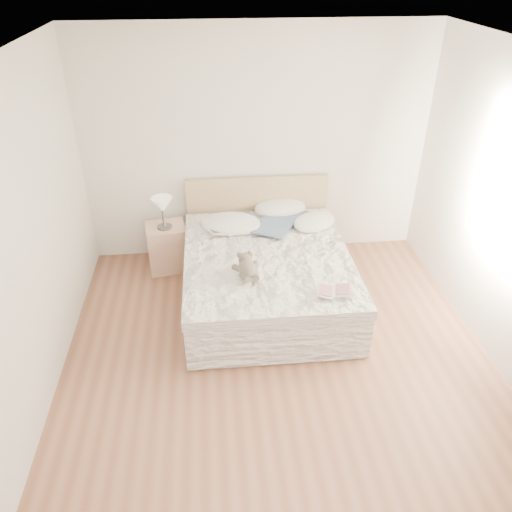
% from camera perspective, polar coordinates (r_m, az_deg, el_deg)
% --- Properties ---
extents(floor, '(4.00, 4.50, 0.00)m').
position_cam_1_polar(floor, '(4.69, 2.84, -13.22)').
color(floor, brown).
rests_on(floor, ground).
extents(ceiling, '(4.00, 4.50, 0.00)m').
position_cam_1_polar(ceiling, '(3.37, 4.12, 21.25)').
color(ceiling, silver).
rests_on(ceiling, ground).
extents(wall_back, '(4.00, 0.02, 2.70)m').
position_cam_1_polar(wall_back, '(5.88, 0.07, 12.34)').
color(wall_back, silver).
rests_on(wall_back, ground).
extents(wall_left, '(0.02, 4.50, 2.70)m').
position_cam_1_polar(wall_left, '(4.08, -25.63, -0.40)').
color(wall_left, silver).
rests_on(wall_left, ground).
extents(bed, '(1.72, 2.14, 1.00)m').
position_cam_1_polar(bed, '(5.41, 1.16, -1.97)').
color(bed, tan).
rests_on(bed, floor).
extents(nightstand, '(0.51, 0.46, 0.56)m').
position_cam_1_polar(nightstand, '(6.02, -10.11, 1.03)').
color(nightstand, tan).
rests_on(nightstand, floor).
extents(table_lamp, '(0.26, 0.26, 0.38)m').
position_cam_1_polar(table_lamp, '(5.73, -10.65, 5.57)').
color(table_lamp, '#49433F').
rests_on(table_lamp, nightstand).
extents(pillow_left, '(0.74, 0.57, 0.20)m').
position_cam_1_polar(pillow_left, '(5.68, -2.86, 3.71)').
color(pillow_left, white).
rests_on(pillow_left, bed).
extents(pillow_middle, '(0.69, 0.53, 0.19)m').
position_cam_1_polar(pillow_middle, '(6.04, 2.78, 5.51)').
color(pillow_middle, white).
rests_on(pillow_middle, bed).
extents(pillow_right, '(0.66, 0.62, 0.16)m').
position_cam_1_polar(pillow_right, '(5.75, 6.69, 3.91)').
color(pillow_right, white).
rests_on(pillow_right, bed).
extents(blouse, '(0.84, 0.85, 0.02)m').
position_cam_1_polar(blouse, '(5.68, 2.20, 3.62)').
color(blouse, '#3D5273').
rests_on(blouse, bed).
extents(photo_book, '(0.42, 0.36, 0.03)m').
position_cam_1_polar(photo_book, '(5.57, -3.72, 2.99)').
color(photo_book, white).
rests_on(photo_book, bed).
extents(childrens_book, '(0.37, 0.29, 0.02)m').
position_cam_1_polar(childrens_book, '(4.64, 8.92, -3.98)').
color(childrens_book, beige).
rests_on(childrens_book, bed).
extents(teddy_bear, '(0.29, 0.36, 0.17)m').
position_cam_1_polar(teddy_bear, '(4.77, -0.95, -2.13)').
color(teddy_bear, brown).
rests_on(teddy_bear, bed).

